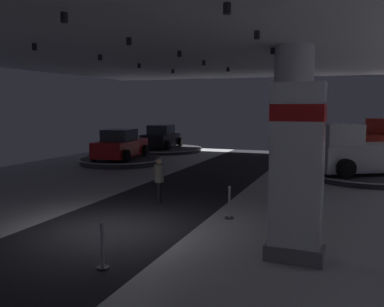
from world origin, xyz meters
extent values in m
cube|color=#B2B2B7|center=(0.00, 0.00, -0.03)|extent=(24.00, 44.00, 0.05)
cube|color=#232328|center=(0.00, 0.00, 0.00)|extent=(4.40, 44.00, 0.01)
cube|color=silver|center=(0.00, 0.00, 5.55)|extent=(24.00, 44.00, 0.10)
cylinder|color=black|center=(-3.65, 1.60, 5.32)|extent=(0.16, 0.16, 0.22)
cylinder|color=black|center=(-3.35, 5.03, 5.32)|extent=(0.16, 0.16, 0.22)
cylinder|color=black|center=(-3.56, 8.79, 5.32)|extent=(0.16, 0.16, 0.22)
cylinder|color=black|center=(-3.32, 12.40, 5.32)|extent=(0.16, 0.16, 0.22)
cylinder|color=black|center=(0.19, -1.92, 5.32)|extent=(0.16, 0.16, 0.22)
cylinder|color=black|center=(-0.16, 1.62, 5.32)|extent=(0.16, 0.16, 0.22)
cylinder|color=black|center=(0.07, 5.03, 5.32)|extent=(0.16, 0.16, 0.22)
cylinder|color=black|center=(-0.14, 8.50, 5.32)|extent=(0.16, 0.16, 0.22)
cylinder|color=black|center=(-0.08, 12.30, 5.32)|extent=(0.16, 0.16, 0.22)
cylinder|color=black|center=(3.75, -1.50, 5.32)|extent=(0.16, 0.16, 0.22)
cylinder|color=black|center=(3.66, 1.84, 5.32)|extent=(0.16, 0.16, 0.22)
cylinder|color=black|center=(3.48, 5.40, 5.32)|extent=(0.16, 0.16, 0.22)
cylinder|color=black|center=(3.62, 8.42, 5.32)|extent=(0.16, 0.16, 0.22)
cylinder|color=black|center=(3.66, 12.23, 5.32)|extent=(0.16, 0.16, 0.22)
cylinder|color=silver|center=(4.21, 5.63, 2.75)|extent=(1.38, 1.38, 5.50)
cube|color=slate|center=(5.09, -0.60, 0.17)|extent=(1.29, 0.70, 0.35)
cube|color=white|center=(5.09, -0.60, 2.12)|extent=(1.13, 0.61, 3.55)
cube|color=red|center=(5.09, -0.60, 3.26)|extent=(1.15, 0.64, 0.36)
cylinder|color=#333338|center=(7.05, 17.98, 0.15)|extent=(5.80, 5.80, 0.30)
cylinder|color=white|center=(7.05, 17.98, 0.27)|extent=(5.92, 5.92, 0.05)
cube|color=maroon|center=(7.05, 17.98, 1.05)|extent=(5.38, 5.06, 1.20)
cube|color=#28333D|center=(7.94, 18.76, 2.10)|extent=(1.21, 1.37, 0.75)
cylinder|color=black|center=(7.67, 20.08, 0.72)|extent=(0.82, 0.76, 0.84)
cylinder|color=black|center=(4.88, 17.65, 0.72)|extent=(0.82, 0.76, 0.84)
cylinder|color=black|center=(6.42, 15.87, 0.72)|extent=(0.82, 0.76, 0.84)
cylinder|color=#333338|center=(7.08, 11.36, 0.14)|extent=(5.57, 5.57, 0.28)
cylinder|color=white|center=(7.08, 11.36, 0.25)|extent=(5.68, 5.68, 0.05)
cube|color=silver|center=(7.08, 11.36, 1.03)|extent=(5.64, 4.46, 1.20)
cube|color=silver|center=(5.61, 10.51, 2.08)|extent=(2.42, 2.49, 1.00)
cube|color=#28333D|center=(6.05, 10.76, 2.08)|extent=(0.94, 1.55, 0.75)
cylinder|color=black|center=(6.06, 9.41, 0.70)|extent=(0.87, 0.66, 0.84)
cylinder|color=black|center=(4.88, 11.45, 0.70)|extent=(0.87, 0.66, 0.84)
cylinder|color=#333338|center=(-7.02, 18.95, 0.13)|extent=(5.89, 5.89, 0.27)
cylinder|color=white|center=(-7.02, 18.95, 0.24)|extent=(6.01, 6.01, 0.05)
cube|color=black|center=(-7.02, 18.95, 0.88)|extent=(2.08, 4.31, 0.90)
cube|color=#2D3842|center=(-7.01, 18.80, 1.62)|extent=(1.69, 2.00, 0.70)
cylinder|color=black|center=(-8.11, 20.30, 0.61)|extent=(0.27, 0.69, 0.68)
cylinder|color=black|center=(-6.12, 20.44, 0.61)|extent=(0.27, 0.69, 0.68)
cylinder|color=black|center=(-7.92, 17.45, 0.61)|extent=(0.27, 0.69, 0.68)
cylinder|color=black|center=(-5.93, 17.59, 0.61)|extent=(0.27, 0.69, 0.68)
sphere|color=white|center=(-7.65, 20.96, 0.99)|extent=(0.18, 0.18, 0.18)
sphere|color=white|center=(-6.67, 21.03, 0.99)|extent=(0.18, 0.18, 0.18)
cylinder|color=#333338|center=(-6.42, 11.83, 0.16)|extent=(4.73, 4.73, 0.32)
cylinder|color=white|center=(-6.42, 11.83, 0.29)|extent=(4.82, 4.82, 0.05)
cube|color=red|center=(-6.42, 11.83, 0.93)|extent=(2.19, 4.35, 0.90)
cube|color=#2D3842|center=(-6.41, 11.68, 1.68)|extent=(1.73, 2.04, 0.70)
cylinder|color=black|center=(-7.55, 13.15, 0.66)|extent=(0.28, 0.70, 0.68)
cylinder|color=black|center=(-5.57, 13.34, 0.66)|extent=(0.28, 0.70, 0.68)
cylinder|color=black|center=(-7.28, 10.31, 0.66)|extent=(0.28, 0.70, 0.68)
cylinder|color=black|center=(-5.29, 10.50, 0.66)|extent=(0.28, 0.70, 0.68)
sphere|color=white|center=(-7.11, 13.83, 1.05)|extent=(0.18, 0.18, 0.18)
sphere|color=white|center=(-6.13, 13.92, 1.05)|extent=(0.18, 0.18, 0.18)
cylinder|color=black|center=(-0.05, 3.47, 0.40)|extent=(0.14, 0.14, 0.80)
cylinder|color=black|center=(-0.01, 3.30, 0.40)|extent=(0.14, 0.14, 0.80)
cylinder|color=#6B665B|center=(-0.03, 3.38, 1.06)|extent=(0.32, 0.32, 0.62)
sphere|color=#99755B|center=(-0.03, 3.38, 1.48)|extent=(0.22, 0.22, 0.22)
cylinder|color=#333338|center=(1.38, -2.49, 0.02)|extent=(0.28, 0.28, 0.04)
cylinder|color=#B2B2B7|center=(1.38, -2.49, 0.48)|extent=(0.07, 0.07, 0.96)
sphere|color=#B2B2B7|center=(1.38, -2.49, 0.96)|extent=(0.10, 0.10, 0.10)
cylinder|color=#333338|center=(2.81, 2.27, 0.02)|extent=(0.28, 0.28, 0.04)
cylinder|color=#B2B2B7|center=(2.81, 2.27, 0.48)|extent=(0.07, 0.07, 0.96)
sphere|color=#B2B2B7|center=(2.81, 2.27, 0.96)|extent=(0.10, 0.10, 0.10)
camera|label=1|loc=(6.13, -9.85, 3.41)|focal=39.60mm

